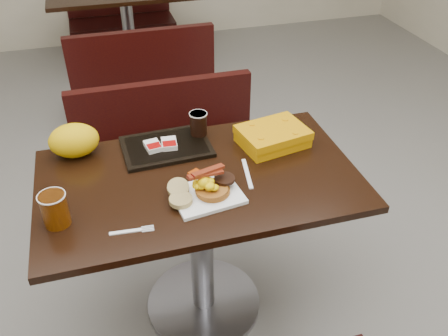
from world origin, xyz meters
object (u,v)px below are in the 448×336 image
object	(u,v)px
platter	(207,195)
coffee_cup_far	(198,124)
fork	(125,232)
hashbrown_sleeve_left	(153,146)
bench_near_n	(171,160)
pancake_stack	(213,189)
coffee_cup_near	(55,210)
knife	(247,173)
clamshell	(273,136)
tray	(166,147)
table_far	(129,35)
bench_far_s	(141,70)
bench_far_n	(121,11)
hashbrown_sleeve_right	(169,144)
paper_bag	(74,140)
table_near	(202,247)

from	to	relation	value
platter	coffee_cup_far	distance (m)	0.41
fork	hashbrown_sleeve_left	world-z (taller)	hashbrown_sleeve_left
bench_near_n	pancake_stack	size ratio (longest dim) A/B	8.13
coffee_cup_near	knife	world-z (taller)	coffee_cup_near
bench_near_n	clamshell	bearing A→B (deg)	-58.24
coffee_cup_near	coffee_cup_far	distance (m)	0.70
fork	tray	distance (m)	0.50
platter	hashbrown_sleeve_left	size ratio (longest dim) A/B	3.01
table_far	bench_far_s	size ratio (longest dim) A/B	1.20
bench_near_n	fork	xyz separation A→B (m)	(-0.30, -0.93, 0.39)
hashbrown_sleeve_left	table_far	bearing A→B (deg)	77.61
platter	bench_far_s	bearing A→B (deg)	82.24
bench_far_n	hashbrown_sleeve_right	world-z (taller)	hashbrown_sleeve_right
hashbrown_sleeve_left	clamshell	bearing A→B (deg)	-17.95
fork	clamshell	bearing A→B (deg)	33.80
bench_far_s	table_far	bearing A→B (deg)	90.00
bench_far_n	hashbrown_sleeve_right	distance (m)	3.11
bench_far_s	clamshell	size ratio (longest dim) A/B	3.75
table_far	hashbrown_sleeve_left	xyz separation A→B (m)	(-0.14, -2.38, 0.40)
bench_far_s	fork	bearing A→B (deg)	-98.05
fork	clamshell	world-z (taller)	clamshell
platter	table_far	bearing A→B (deg)	82.23
pancake_stack	fork	world-z (taller)	pancake_stack
hashbrown_sleeve_right	bench_far_s	bearing A→B (deg)	92.14
knife	bench_far_n	bearing A→B (deg)	-167.96
knife	clamshell	xyz separation A→B (m)	(0.17, 0.17, 0.03)
coffee_cup_near	knife	distance (m)	0.70
knife	hashbrown_sleeve_right	xyz separation A→B (m)	(-0.25, 0.25, 0.03)
platter	paper_bag	xyz separation A→B (m)	(-0.44, 0.40, 0.06)
bench_far_n	coffee_cup_far	bearing A→B (deg)	-88.76
bench_near_n	bench_far_n	xyz separation A→B (m)	(0.00, 2.60, 0.00)
bench_far_n	clamshell	xyz separation A→B (m)	(0.35, -3.16, 0.43)
coffee_cup_far	clamshell	size ratio (longest dim) A/B	0.36
table_near	coffee_cup_near	size ratio (longest dim) A/B	10.01
pancake_stack	hashbrown_sleeve_right	size ratio (longest dim) A/B	1.51
bench_far_n	hashbrown_sleeve_left	bearing A→B (deg)	-92.58
table_near	knife	bearing A→B (deg)	-10.30
table_far	fork	bearing A→B (deg)	-96.07
bench_near_n	hashbrown_sleeve_right	world-z (taller)	hashbrown_sleeve_right
bench_far_n	fork	distance (m)	3.56
coffee_cup_near	knife	bearing A→B (deg)	7.54
platter	fork	bearing A→B (deg)	-168.84
bench_far_s	paper_bag	size ratio (longest dim) A/B	5.09
table_near	paper_bag	xyz separation A→B (m)	(-0.44, 0.28, 0.44)
bench_far_s	bench_far_n	distance (m)	1.40
table_far	paper_bag	distance (m)	2.40
bench_far_s	bench_near_n	bearing A→B (deg)	-90.00
hashbrown_sleeve_left	table_near	bearing A→B (deg)	-66.32
table_far	hashbrown_sleeve_left	bearing A→B (deg)	-93.33
hashbrown_sleeve_left	hashbrown_sleeve_right	size ratio (longest dim) A/B	0.97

